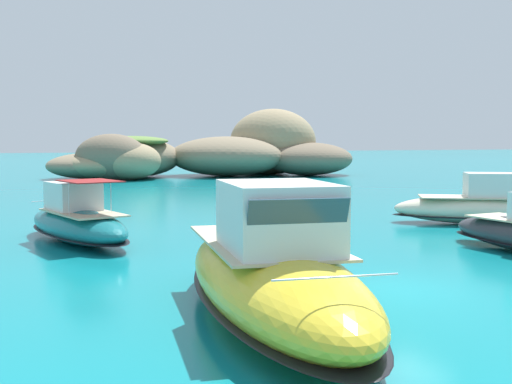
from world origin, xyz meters
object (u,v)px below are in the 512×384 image
object	(u,v)px
islet_large	(264,151)
dinghy_tender	(273,247)
islet_small	(119,160)
motorboat_cream	(482,207)
motorboat_teal	(77,222)
motorboat_yellow	(272,273)

from	to	relation	value
islet_large	dinghy_tender	bearing A→B (deg)	-112.28
islet_large	islet_small	bearing A→B (deg)	-176.23
dinghy_tender	motorboat_cream	bearing A→B (deg)	15.37
islet_large	islet_small	xyz separation A→B (m)	(-17.62, -1.16, -0.76)
islet_large	islet_small	size ratio (longest dim) A/B	1.44
islet_small	motorboat_teal	xyz separation A→B (m)	(-9.20, -43.06, -1.22)
islet_small	dinghy_tender	distance (m)	48.51
motorboat_cream	islet_large	bearing A→B (deg)	80.99
islet_small	motorboat_teal	world-z (taller)	islet_small
dinghy_tender	motorboat_yellow	bearing A→B (deg)	-113.63
motorboat_yellow	motorboat_teal	distance (m)	13.70
islet_small	motorboat_teal	distance (m)	44.05
motorboat_cream	islet_small	bearing A→B (deg)	102.98
motorboat_yellow	dinghy_tender	bearing A→B (deg)	66.37
motorboat_cream	motorboat_yellow	xyz separation A→B (m)	(-16.54, -11.61, 0.23)
motorboat_teal	dinghy_tender	world-z (taller)	motorboat_teal
islet_large	motorboat_teal	size ratio (longest dim) A/B	2.89
motorboat_cream	motorboat_teal	distance (m)	19.61
dinghy_tender	islet_small	bearing A→B (deg)	86.82
motorboat_cream	motorboat_teal	bearing A→B (deg)	174.87
islet_small	motorboat_cream	size ratio (longest dim) A/B	1.99
motorboat_cream	motorboat_yellow	distance (m)	20.21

